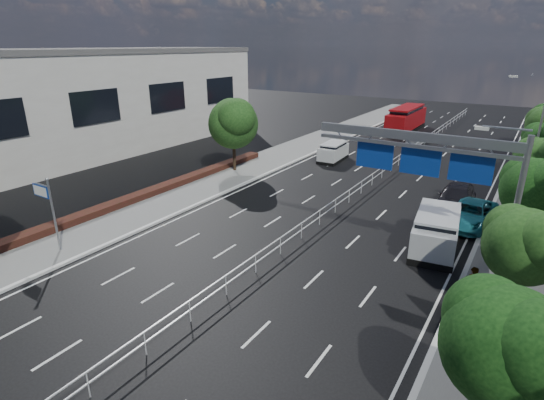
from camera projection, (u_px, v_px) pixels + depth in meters
The scene contains 24 objects.
ground at pixel (203, 312), 18.41m from camera, with size 160.00×160.00×0.00m, color black.
sidewalk_near at pixel (50, 246), 24.19m from camera, with size 5.00×140.00×0.14m, color slate.
kerb_near at pixel (77, 258), 22.93m from camera, with size 0.25×140.00×0.15m, color silver.
kerb_far at pixel (413, 398), 13.84m from camera, with size 0.25×140.00×0.15m, color silver.
median_fence at pixel (379, 174), 36.01m from camera, with size 0.05×85.00×1.02m.
hedge_near at pixel (104, 209), 28.95m from camera, with size 1.00×36.00×0.44m, color black.
toilet_sign at pixel (47, 201), 22.92m from camera, with size 1.62×0.18×4.34m.
overhead_gantry at pixel (435, 158), 21.01m from camera, with size 10.24×0.38×7.45m.
streetlight_far at pixel (536, 125), 31.85m from camera, with size 2.78×2.40×9.00m.
near_building at pixel (101, 102), 46.06m from camera, with size 12.00×38.00×10.00m, color beige.
near_tree_back at pixel (234, 121), 37.05m from camera, with size 4.84×4.51×6.69m.
far_tree_b at pixel (510, 342), 11.06m from camera, with size 3.74×3.49×5.23m.
far_tree_c at pixel (526, 243), 17.06m from camera, with size 3.52×3.28×4.94m.
far_tree_d at pixel (536, 187), 22.89m from camera, with size 3.85×3.59×5.34m.
far_tree_e at pixel (541, 159), 28.87m from camera, with size 3.63×3.38×5.13m.
far_tree_f at pixel (544, 140), 34.82m from camera, with size 3.52×3.28×5.02m.
white_minivan at pixel (333, 152), 41.93m from camera, with size 2.04×4.28×1.82m.
red_bus at pixel (406, 118), 56.01m from camera, with size 2.58×10.74×3.21m.
near_car_silver at pixel (417, 139), 48.72m from camera, with size 1.58×3.93×1.34m, color silver.
near_car_dark at pixel (410, 117), 61.94m from camera, with size 1.73×4.95×1.63m, color black.
silver_minivan at pixel (436, 231), 23.77m from camera, with size 2.97×5.61×2.23m.
parked_car_teal at pixel (470, 214), 27.00m from camera, with size 2.50×5.42×1.51m, color #1A6778.
parked_car_dark at pixel (456, 198), 29.74m from camera, with size 2.23×5.49×1.59m, color black.
pedestrian_a at pixel (471, 285), 18.49m from camera, with size 0.66×0.43×1.80m, color gray.
Camera 1 is at (10.90, -11.52, 10.94)m, focal length 28.00 mm.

